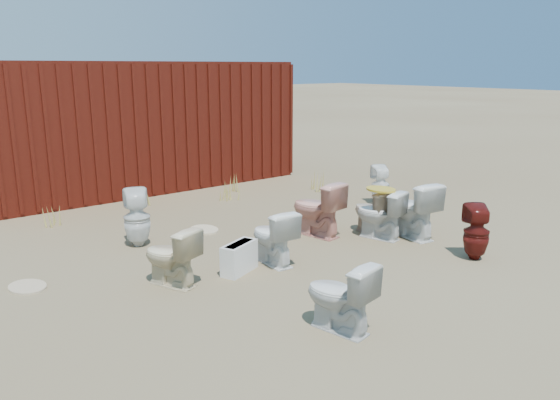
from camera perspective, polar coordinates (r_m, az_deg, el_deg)
ground at (r=7.12m, az=3.02°, el=-5.21°), size 100.00×100.00×0.00m
shipping_container at (r=11.22m, az=-14.92°, el=7.65°), size 6.00×2.40×2.40m
toilet_front_a at (r=4.95m, az=6.23°, el=-9.94°), size 0.49×0.71×0.67m
toilet_front_pink at (r=7.61m, az=3.86°, el=-0.90°), size 0.56×0.83×0.78m
toilet_front_c at (r=6.52m, az=-0.76°, el=-3.85°), size 0.42×0.69×0.68m
toilet_front_maroon at (r=7.09m, az=19.83°, el=-3.19°), size 0.44×0.44×0.69m
toilet_front_e at (r=7.73m, az=13.64°, el=-0.96°), size 0.55×0.83×0.79m
toilet_back_a at (r=7.40m, az=-14.72°, el=-1.81°), size 0.45×0.45×0.77m
toilet_back_beige_left at (r=6.01m, az=-11.36°, el=-5.80°), size 0.57×0.73×0.66m
toilet_back_beige_right at (r=7.82m, az=9.61°, el=-1.19°), size 0.42×0.66×0.64m
toilet_back_yellowlid at (r=7.60m, az=10.38°, el=-1.49°), size 0.54×0.74×0.68m
toilet_back_e at (r=9.49m, az=10.45°, el=1.55°), size 0.42×0.42×0.68m
yellow_lid at (r=7.52m, az=10.49°, el=1.11°), size 0.35×0.43×0.02m
loose_tank at (r=6.33m, az=-4.28°, el=-6.04°), size 0.54×0.37×0.35m
loose_lid_near at (r=7.99m, az=-7.91°, el=-3.08°), size 0.42×0.52×0.02m
loose_lid_far at (r=6.53m, az=-24.89°, el=-8.23°), size 0.45×0.54×0.02m
weed_clump_a at (r=8.86m, az=-22.96°, el=-1.52°), size 0.36×0.36×0.28m
weed_clump_b at (r=9.73m, az=-5.52°, el=0.84°), size 0.32×0.32×0.28m
weed_clump_c at (r=10.39m, az=3.68°, el=1.94°), size 0.36×0.36×0.36m
weed_clump_d at (r=9.59m, az=-14.06°, el=0.30°), size 0.30×0.30×0.29m
weed_clump_e at (r=10.37m, az=-5.53°, el=1.79°), size 0.34×0.34×0.33m
weed_clump_f at (r=9.28m, az=15.33°, el=-0.29°), size 0.28×0.28×0.27m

